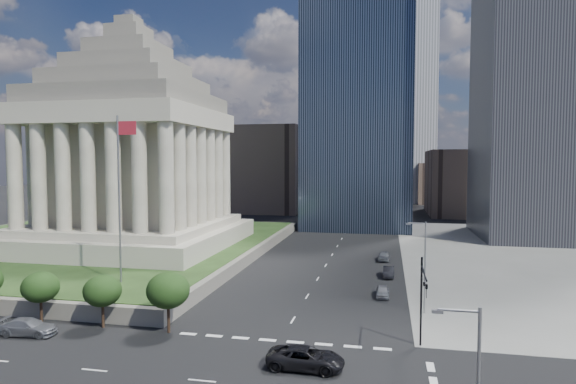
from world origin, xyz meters
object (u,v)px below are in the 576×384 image
(pickup_truck, at_px, (306,358))
(parked_sedan_mid, at_px, (389,272))
(suv_grey, at_px, (28,327))
(parked_sedan_near, at_px, (382,291))
(parked_sedan_far, at_px, (384,256))
(flagpole, at_px, (120,189))
(traffic_signal_ne, at_px, (423,293))
(war_memorial, at_px, (131,133))
(street_lamp_north, at_px, (423,262))

(pickup_truck, relative_size, parked_sedan_mid, 1.43)
(suv_grey, xyz_separation_m, parked_sedan_near, (32.71, 19.97, -0.11))
(parked_sedan_far, bearing_deg, parked_sedan_mid, -82.84)
(flagpole, bearing_deg, parked_sedan_near, 12.12)
(traffic_signal_ne, height_order, parked_sedan_mid, traffic_signal_ne)
(war_memorial, distance_m, street_lamp_north, 54.92)
(suv_grey, xyz_separation_m, parked_sedan_far, (32.71, 41.94, -0.02))
(traffic_signal_ne, xyz_separation_m, suv_grey, (-36.21, -3.05, -4.47))
(parked_sedan_mid, xyz_separation_m, parked_sedan_far, (-0.74, 11.43, 0.05))
(street_lamp_north, height_order, pickup_truck, street_lamp_north)
(parked_sedan_far, bearing_deg, street_lamp_north, -77.65)
(flagpole, relative_size, traffic_signal_ne, 2.50)
(traffic_signal_ne, xyz_separation_m, parked_sedan_mid, (-2.76, 27.46, -4.54))
(street_lamp_north, bearing_deg, traffic_signal_ne, -94.19)
(parked_sedan_near, height_order, parked_sedan_mid, parked_sedan_mid)
(traffic_signal_ne, height_order, pickup_truck, traffic_signal_ne)
(parked_sedan_far, bearing_deg, traffic_signal_ne, -81.42)
(flagpole, relative_size, pickup_truck, 3.24)
(street_lamp_north, height_order, parked_sedan_far, street_lamp_north)
(flagpole, distance_m, traffic_signal_ne, 36.69)
(parked_sedan_near, bearing_deg, parked_sedan_far, 89.43)
(pickup_truck, height_order, suv_grey, pickup_truck)
(war_memorial, relative_size, traffic_signal_ne, 4.88)
(parked_sedan_near, bearing_deg, parked_sedan_mid, 85.39)
(pickup_truck, xyz_separation_m, parked_sedan_near, (5.74, 21.93, -0.18))
(parked_sedan_near, bearing_deg, traffic_signal_ne, -78.88)
(traffic_signal_ne, height_order, street_lamp_north, street_lamp_north)
(war_memorial, xyz_separation_m, flagpole, (12.17, -24.00, -8.29))
(flagpole, xyz_separation_m, pickup_truck, (25.09, -15.31, -12.26))
(street_lamp_north, relative_size, parked_sedan_near, 2.52)
(traffic_signal_ne, relative_size, pickup_truck, 1.30)
(traffic_signal_ne, bearing_deg, parked_sedan_mid, 95.73)
(pickup_truck, bearing_deg, flagpole, 58.85)
(parked_sedan_far, bearing_deg, flagpole, -133.72)
(pickup_truck, bearing_deg, war_memorial, 43.71)
(war_memorial, height_order, suv_grey, war_memorial)
(pickup_truck, distance_m, parked_sedan_far, 44.27)
(flagpole, xyz_separation_m, parked_sedan_mid, (31.57, 17.16, -12.40))
(war_memorial, xyz_separation_m, traffic_signal_ne, (46.50, -34.30, -16.15))
(flagpole, relative_size, street_lamp_north, 2.00)
(war_memorial, relative_size, street_lamp_north, 3.90)
(suv_grey, height_order, parked_sedan_mid, suv_grey)
(parked_sedan_near, bearing_deg, flagpole, -168.45)
(traffic_signal_ne, distance_m, street_lamp_north, 11.34)
(flagpole, height_order, traffic_signal_ne, flagpole)
(pickup_truck, height_order, parked_sedan_near, pickup_truck)
(street_lamp_north, height_order, parked_sedan_near, street_lamp_north)
(traffic_signal_ne, relative_size, suv_grey, 1.48)
(war_memorial, xyz_separation_m, parked_sedan_near, (43.00, -17.38, -20.72))
(parked_sedan_mid, bearing_deg, traffic_signal_ne, -83.41)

